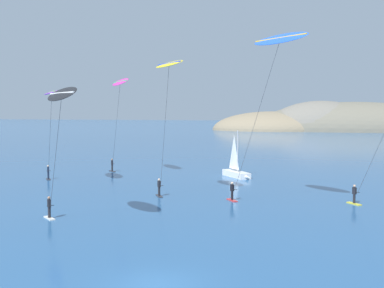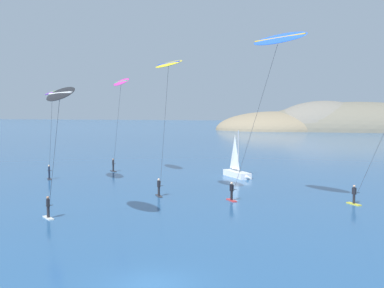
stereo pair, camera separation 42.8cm
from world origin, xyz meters
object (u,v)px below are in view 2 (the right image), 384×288
object	(u,v)px
kitesurfer_black	(59,104)
kitesurfer_blue	(275,51)
kitesurfer_magenta	(120,88)
sailboat_near	(238,172)
kitesurfer_purple	(52,99)
kitesurfer_yellow	(168,75)

from	to	relation	value
kitesurfer_black	kitesurfer_blue	bearing A→B (deg)	30.33
kitesurfer_magenta	kitesurfer_black	world-z (taller)	kitesurfer_magenta
sailboat_near	kitesurfer_magenta	bearing A→B (deg)	-174.75
kitesurfer_magenta	kitesurfer_black	size ratio (longest dim) A/B	1.22
kitesurfer_black	kitesurfer_blue	size ratio (longest dim) A/B	0.69
kitesurfer_purple	kitesurfer_blue	xyz separation A→B (m)	(23.78, -8.37, 3.55)
sailboat_near	kitesurfer_yellow	xyz separation A→B (m)	(-4.75, -15.57, 10.70)
kitesurfer_magenta	kitesurfer_black	xyz separation A→B (m)	(4.81, -25.55, -2.10)
sailboat_near	kitesurfer_purple	distance (m)	23.15
kitesurfer_black	kitesurfer_yellow	size ratio (longest dim) A/B	0.78
kitesurfer_black	kitesurfer_yellow	distance (m)	12.58
kitesurfer_blue	kitesurfer_yellow	world-z (taller)	kitesurfer_blue
kitesurfer_magenta	kitesurfer_blue	distance (m)	25.83
kitesurfer_black	kitesurfer_blue	distance (m)	17.24
kitesurfer_black	kitesurfer_yellow	xyz separation A→B (m)	(4.85, 11.30, 2.66)
kitesurfer_blue	kitesurfer_yellow	xyz separation A→B (m)	(-9.58, 2.86, -1.55)
kitesurfer_magenta	kitesurfer_blue	size ratio (longest dim) A/B	0.84
kitesurfer_black	kitesurfer_yellow	bearing A→B (deg)	66.78
kitesurfer_magenta	kitesurfer_yellow	xyz separation A→B (m)	(9.66, -14.25, 0.56)
kitesurfer_magenta	kitesurfer_purple	bearing A→B (deg)	-117.50
sailboat_near	kitesurfer_black	distance (m)	29.65
sailboat_near	kitesurfer_blue	world-z (taller)	kitesurfer_blue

